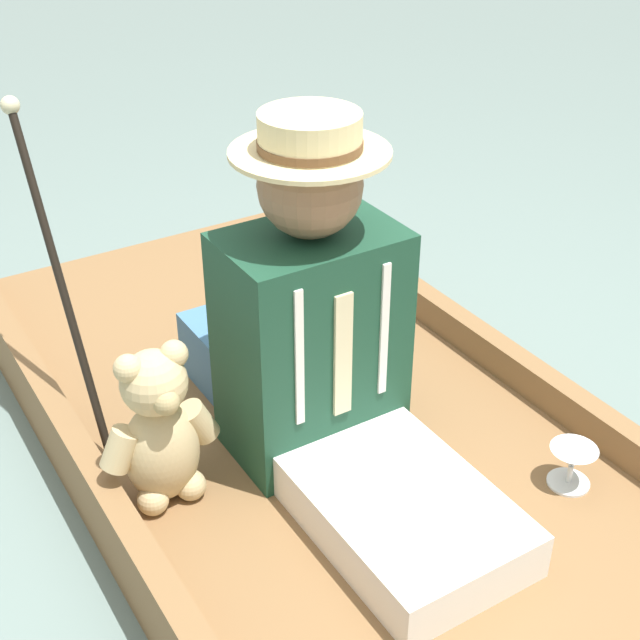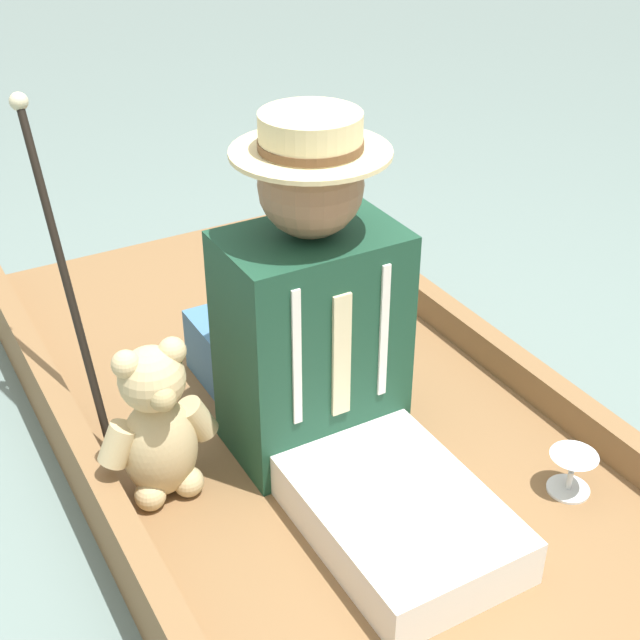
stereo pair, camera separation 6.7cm
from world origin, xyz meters
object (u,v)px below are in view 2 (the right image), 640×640
at_px(wine_glass, 572,466).
at_px(seated_person, 329,349).
at_px(walking_cane, 58,248).
at_px(teddy_bear, 158,426).

bearing_deg(wine_glass, seated_person, -41.61).
bearing_deg(walking_cane, seated_person, 132.78).
distance_m(seated_person, wine_glass, 0.61).
distance_m(teddy_bear, wine_glass, 0.93).
xyz_separation_m(seated_person, walking_cane, (0.45, -0.49, 0.15)).
xyz_separation_m(teddy_bear, walking_cane, (0.07, -0.41, 0.27)).
relative_size(seated_person, walking_cane, 1.04).
relative_size(seated_person, wine_glass, 7.54).
relative_size(seated_person, teddy_bear, 2.07).
height_order(teddy_bear, wine_glass, teddy_bear).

